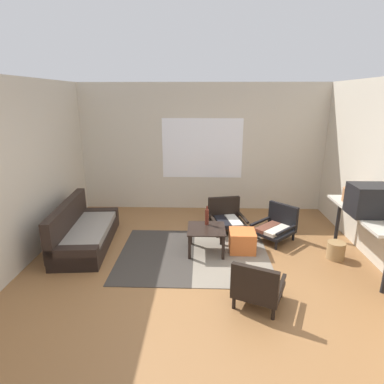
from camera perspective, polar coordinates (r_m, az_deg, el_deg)
ground_plane at (r=4.54m, az=1.63°, el=-15.66°), size 7.80×7.80×0.00m
far_wall_with_window at (r=6.97m, az=1.85°, el=7.84°), size 5.60×0.13×2.70m
side_wall_left at (r=5.03m, az=-30.15°, el=2.04°), size 0.12×6.60×2.70m
area_rug at (r=5.19m, az=0.31°, el=-11.10°), size 2.36×1.86×0.01m
couch at (r=5.72m, az=-18.79°, el=-6.88°), size 0.89×1.86×0.75m
coffee_table at (r=5.16m, az=2.58°, el=-7.21°), size 0.60×0.60×0.41m
armchair_by_window at (r=6.08m, az=6.15°, el=-4.48°), size 0.73×0.73×0.58m
armchair_striped_foreground at (r=4.02m, az=11.59°, el=-16.10°), size 0.72×0.73×0.61m
armchair_corner at (r=5.82m, az=14.81°, el=-5.72°), size 0.84×0.84×0.60m
ottoman_orange at (r=5.30m, az=8.94°, el=-8.64°), size 0.42×0.42×0.35m
console_shelf at (r=5.29m, az=28.10°, el=-4.04°), size 0.42×1.65×0.82m
crt_television at (r=5.09m, az=29.12°, el=-1.28°), size 0.54×0.43×0.43m
clay_vase at (r=5.64m, az=26.31°, el=-0.32°), size 0.22×0.22×0.31m
glass_bottle at (r=5.22m, az=2.68°, el=-4.41°), size 0.06×0.06×0.32m
wicker_basket at (r=5.51m, az=24.24°, el=-9.46°), size 0.27×0.27×0.27m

